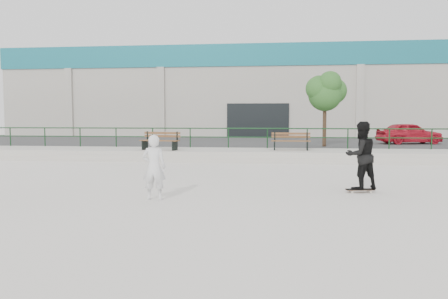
# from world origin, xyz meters

# --- Properties ---
(ground) EXTENTS (120.00, 120.00, 0.00)m
(ground) POSITION_xyz_m (0.00, 0.00, 0.00)
(ground) COLOR beige
(ground) RESTS_ON ground
(ledge) EXTENTS (30.00, 3.00, 0.50)m
(ledge) POSITION_xyz_m (0.00, 9.50, 0.25)
(ledge) COLOR #ADA69E
(ledge) RESTS_ON ground
(parking_strip) EXTENTS (60.00, 14.00, 0.50)m
(parking_strip) POSITION_xyz_m (0.00, 18.00, 0.25)
(parking_strip) COLOR #383838
(parking_strip) RESTS_ON ground
(railing) EXTENTS (28.00, 0.06, 1.03)m
(railing) POSITION_xyz_m (-0.00, 10.80, 1.24)
(railing) COLOR #153C1D
(railing) RESTS_ON ledge
(commercial_building) EXTENTS (44.20, 16.33, 8.00)m
(commercial_building) POSITION_xyz_m (-0.00, 31.99, 4.58)
(commercial_building) COLOR beige
(commercial_building) RESTS_ON ground
(bench_left) EXTENTS (1.99, 0.94, 0.88)m
(bench_left) POSITION_xyz_m (-4.09, 8.89, 0.94)
(bench_left) COLOR brown
(bench_left) RESTS_ON ledge
(bench_right) EXTENTS (1.87, 0.59, 0.85)m
(bench_right) POSITION_xyz_m (2.14, 9.55, 0.92)
(bench_right) COLOR brown
(bench_right) RESTS_ON ledge
(tree) EXTENTS (2.24, 1.99, 3.98)m
(tree) POSITION_xyz_m (4.06, 12.42, 3.49)
(tree) COLOR #463223
(tree) RESTS_ON parking_strip
(red_car) EXTENTS (3.95, 2.24, 1.27)m
(red_car) POSITION_xyz_m (9.28, 15.38, 1.13)
(red_car) COLOR red
(red_car) RESTS_ON parking_strip
(skateboard) EXTENTS (0.80, 0.35, 0.09)m
(skateboard) POSITION_xyz_m (3.72, 0.71, 0.07)
(skateboard) COLOR black
(skateboard) RESTS_ON ground
(standing_skater) EXTENTS (1.10, 0.99, 1.85)m
(standing_skater) POSITION_xyz_m (3.72, 0.71, 1.02)
(standing_skater) COLOR black
(standing_skater) RESTS_ON skateboard
(seated_skater) EXTENTS (0.61, 0.41, 1.63)m
(seated_skater) POSITION_xyz_m (-1.61, -1.00, 0.82)
(seated_skater) COLOR white
(seated_skater) RESTS_ON ground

